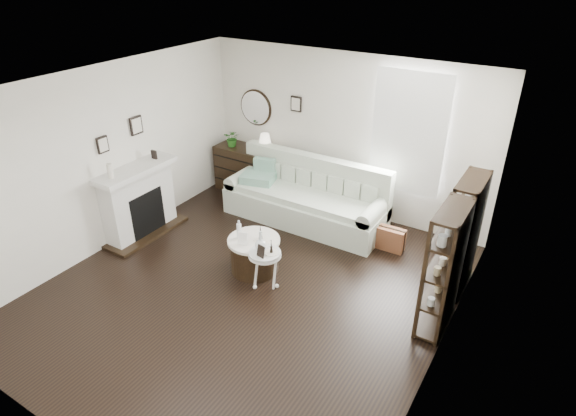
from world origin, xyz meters
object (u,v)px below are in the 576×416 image
Objects in this scene: dresser at (249,170)px; pedestal_table at (265,255)px; sofa at (307,201)px; drum_table at (254,254)px.

pedestal_table is (1.89, -2.27, 0.06)m from dresser.
drum_table is (0.10, -1.67, -0.09)m from sofa.
dresser is at bearing 165.18° from sofa.
drum_table is (1.56, -2.06, -0.16)m from dresser.
dresser is 2.96m from pedestal_table.
dresser is 1.73× the size of drum_table.
dresser is 2.59m from drum_table.
sofa is at bearing 93.46° from drum_table.
sofa is 1.68m from drum_table.
pedestal_table is (0.43, -1.88, 0.14)m from sofa.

